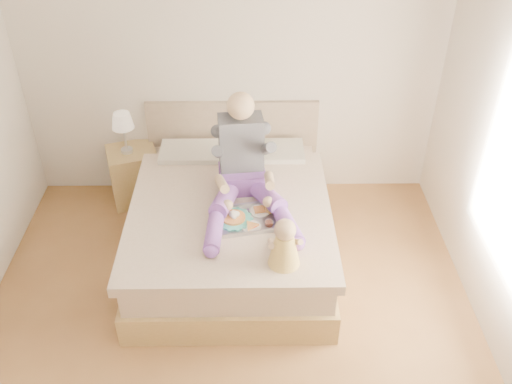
{
  "coord_description": "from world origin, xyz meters",
  "views": [
    {
      "loc": [
        0.17,
        -2.9,
        3.54
      ],
      "look_at": [
        0.22,
        0.95,
        0.74
      ],
      "focal_mm": 40.0,
      "sensor_mm": 36.0,
      "label": 1
    }
  ],
  "objects_px": {
    "nightstand": "(134,175)",
    "adult": "(244,170)",
    "bed": "(231,221)",
    "baby": "(284,245)",
    "tray": "(246,217)"
  },
  "relations": [
    {
      "from": "nightstand",
      "to": "adult",
      "type": "bearing_deg",
      "value": -53.85
    },
    {
      "from": "adult",
      "to": "nightstand",
      "type": "bearing_deg",
      "value": 137.27
    },
    {
      "from": "bed",
      "to": "baby",
      "type": "xyz_separation_m",
      "value": [
        0.42,
        -0.85,
        0.46
      ]
    },
    {
      "from": "bed",
      "to": "adult",
      "type": "xyz_separation_m",
      "value": [
        0.12,
        -0.02,
        0.56
      ]
    },
    {
      "from": "bed",
      "to": "adult",
      "type": "height_order",
      "value": "adult"
    },
    {
      "from": "nightstand",
      "to": "adult",
      "type": "distance_m",
      "value": 1.51
    },
    {
      "from": "adult",
      "to": "tray",
      "type": "xyz_separation_m",
      "value": [
        0.02,
        -0.32,
        -0.24
      ]
    },
    {
      "from": "adult",
      "to": "tray",
      "type": "distance_m",
      "value": 0.4
    },
    {
      "from": "nightstand",
      "to": "baby",
      "type": "bearing_deg",
      "value": -67.02
    },
    {
      "from": "tray",
      "to": "baby",
      "type": "height_order",
      "value": "baby"
    },
    {
      "from": "bed",
      "to": "tray",
      "type": "bearing_deg",
      "value": -68.68
    },
    {
      "from": "adult",
      "to": "tray",
      "type": "relative_size",
      "value": 2.08
    },
    {
      "from": "tray",
      "to": "baby",
      "type": "xyz_separation_m",
      "value": [
        0.28,
        -0.51,
        0.13
      ]
    },
    {
      "from": "bed",
      "to": "baby",
      "type": "relative_size",
      "value": 5.44
    },
    {
      "from": "adult",
      "to": "bed",
      "type": "bearing_deg",
      "value": 163.37
    }
  ]
}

